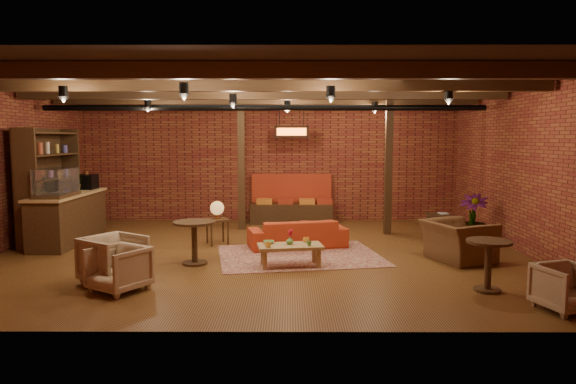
{
  "coord_description": "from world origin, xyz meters",
  "views": [
    {
      "loc": [
        0.56,
        -9.65,
        2.21
      ],
      "look_at": [
        0.52,
        0.2,
        1.16
      ],
      "focal_mm": 32.0,
      "sensor_mm": 36.0,
      "label": 1
    }
  ],
  "objects_px": {
    "sofa": "(297,233)",
    "side_table_lamp": "(217,211)",
    "round_table_right": "(488,257)",
    "armchair_right": "(458,234)",
    "round_table_left": "(194,235)",
    "armchair_b": "(118,267)",
    "plant_tall": "(475,170)",
    "coffee_table": "(289,247)",
    "side_table_book": "(439,216)",
    "armchair_far": "(566,286)",
    "armchair_a": "(114,257)"
  },
  "relations": [
    {
      "from": "side_table_lamp",
      "to": "plant_tall",
      "type": "height_order",
      "value": "plant_tall"
    },
    {
      "from": "armchair_right",
      "to": "round_table_right",
      "type": "height_order",
      "value": "armchair_right"
    },
    {
      "from": "round_table_right",
      "to": "side_table_lamp",
      "type": "bearing_deg",
      "value": 143.25
    },
    {
      "from": "armchair_a",
      "to": "round_table_right",
      "type": "distance_m",
      "value": 5.54
    },
    {
      "from": "round_table_left",
      "to": "side_table_book",
      "type": "distance_m",
      "value": 5.33
    },
    {
      "from": "coffee_table",
      "to": "round_table_left",
      "type": "height_order",
      "value": "round_table_left"
    },
    {
      "from": "coffee_table",
      "to": "round_table_left",
      "type": "relative_size",
      "value": 1.54
    },
    {
      "from": "side_table_lamp",
      "to": "round_table_left",
      "type": "bearing_deg",
      "value": -95.49
    },
    {
      "from": "round_table_right",
      "to": "armchair_far",
      "type": "xyz_separation_m",
      "value": [
        0.67,
        -0.84,
        -0.17
      ]
    },
    {
      "from": "sofa",
      "to": "side_table_book",
      "type": "bearing_deg",
      "value": 179.89
    },
    {
      "from": "round_table_left",
      "to": "round_table_right",
      "type": "bearing_deg",
      "value": -19.15
    },
    {
      "from": "armchair_right",
      "to": "sofa",
      "type": "bearing_deg",
      "value": 47.37
    },
    {
      "from": "armchair_a",
      "to": "round_table_right",
      "type": "height_order",
      "value": "armchair_a"
    },
    {
      "from": "sofa",
      "to": "side_table_lamp",
      "type": "height_order",
      "value": "side_table_lamp"
    },
    {
      "from": "coffee_table",
      "to": "armchair_a",
      "type": "bearing_deg",
      "value": -158.92
    },
    {
      "from": "armchair_right",
      "to": "side_table_book",
      "type": "height_order",
      "value": "armchair_right"
    },
    {
      "from": "sofa",
      "to": "armchair_b",
      "type": "xyz_separation_m",
      "value": [
        -2.62,
        -2.99,
        0.08
      ]
    },
    {
      "from": "sofa",
      "to": "side_table_book",
      "type": "distance_m",
      "value": 3.16
    },
    {
      "from": "plant_tall",
      "to": "round_table_left",
      "type": "bearing_deg",
      "value": -161.31
    },
    {
      "from": "coffee_table",
      "to": "armchair_far",
      "type": "distance_m",
      "value": 4.2
    },
    {
      "from": "side_table_book",
      "to": "round_table_right",
      "type": "xyz_separation_m",
      "value": [
        -0.36,
        -3.72,
        -0.03
      ]
    },
    {
      "from": "coffee_table",
      "to": "side_table_lamp",
      "type": "xyz_separation_m",
      "value": [
        -1.5,
        1.83,
        0.35
      ]
    },
    {
      "from": "side_table_book",
      "to": "armchair_far",
      "type": "relative_size",
      "value": 0.9
    },
    {
      "from": "armchair_far",
      "to": "side_table_lamp",
      "type": "bearing_deg",
      "value": 124.29
    },
    {
      "from": "sofa",
      "to": "armchair_a",
      "type": "height_order",
      "value": "armchair_a"
    },
    {
      "from": "armchair_right",
      "to": "armchair_far",
      "type": "xyz_separation_m",
      "value": [
        0.52,
        -2.67,
        -0.15
      ]
    },
    {
      "from": "round_table_left",
      "to": "armchair_far",
      "type": "bearing_deg",
      "value": -24.93
    },
    {
      "from": "sofa",
      "to": "round_table_right",
      "type": "bearing_deg",
      "value": 118.41
    },
    {
      "from": "round_table_left",
      "to": "armchair_b",
      "type": "bearing_deg",
      "value": -116.74
    },
    {
      "from": "plant_tall",
      "to": "armchair_far",
      "type": "bearing_deg",
      "value": -94.18
    },
    {
      "from": "armchair_a",
      "to": "side_table_book",
      "type": "relative_size",
      "value": 1.37
    },
    {
      "from": "round_table_left",
      "to": "armchair_b",
      "type": "distance_m",
      "value": 1.79
    },
    {
      "from": "armchair_b",
      "to": "coffee_table",
      "type": "bearing_deg",
      "value": 63.28
    },
    {
      "from": "side_table_book",
      "to": "coffee_table",
      "type": "bearing_deg",
      "value": -144.49
    },
    {
      "from": "armchair_b",
      "to": "side_table_book",
      "type": "relative_size",
      "value": 1.22
    },
    {
      "from": "sofa",
      "to": "plant_tall",
      "type": "relative_size",
      "value": 0.63
    },
    {
      "from": "side_table_book",
      "to": "armchair_far",
      "type": "bearing_deg",
      "value": -86.03
    },
    {
      "from": "side_table_lamp",
      "to": "plant_tall",
      "type": "xyz_separation_m",
      "value": [
        5.34,
        0.18,
        0.86
      ]
    },
    {
      "from": "armchair_b",
      "to": "armchair_far",
      "type": "xyz_separation_m",
      "value": [
        5.99,
        -0.82,
        -0.03
      ]
    },
    {
      "from": "round_table_left",
      "to": "coffee_table",
      "type": "bearing_deg",
      "value": -5.09
    },
    {
      "from": "round_table_right",
      "to": "armchair_a",
      "type": "bearing_deg",
      "value": 175.94
    },
    {
      "from": "coffee_table",
      "to": "armchair_right",
      "type": "distance_m",
      "value": 3.05
    },
    {
      "from": "armchair_right",
      "to": "round_table_right",
      "type": "relative_size",
      "value": 1.49
    },
    {
      "from": "coffee_table",
      "to": "armchair_right",
      "type": "height_order",
      "value": "armchair_right"
    },
    {
      "from": "armchair_far",
      "to": "round_table_right",
      "type": "bearing_deg",
      "value": 112.08
    },
    {
      "from": "sofa",
      "to": "side_table_lamp",
      "type": "distance_m",
      "value": 1.73
    },
    {
      "from": "side_table_lamp",
      "to": "round_table_left",
      "type": "xyz_separation_m",
      "value": [
        -0.16,
        -1.68,
        -0.17
      ]
    },
    {
      "from": "armchair_right",
      "to": "round_table_left",
      "type": "bearing_deg",
      "value": 72.29
    },
    {
      "from": "sofa",
      "to": "round_table_right",
      "type": "distance_m",
      "value": 4.02
    },
    {
      "from": "side_table_book",
      "to": "round_table_right",
      "type": "distance_m",
      "value": 3.74
    }
  ]
}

